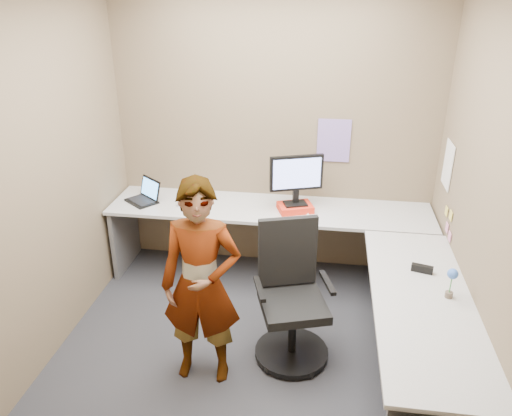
% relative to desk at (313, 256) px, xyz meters
% --- Properties ---
extents(ground, '(3.00, 3.00, 0.00)m').
position_rel_desk_xyz_m(ground, '(-0.44, -0.39, -0.59)').
color(ground, '#232428').
rests_on(ground, ground).
extents(wall_back, '(3.00, 0.00, 3.00)m').
position_rel_desk_xyz_m(wall_back, '(-0.44, 0.91, 0.76)').
color(wall_back, brown).
rests_on(wall_back, ground).
extents(wall_right, '(0.00, 2.70, 2.70)m').
position_rel_desk_xyz_m(wall_right, '(1.06, -0.39, 0.76)').
color(wall_right, brown).
rests_on(wall_right, ground).
extents(wall_left, '(0.00, 2.70, 2.70)m').
position_rel_desk_xyz_m(wall_left, '(-1.94, -0.39, 0.76)').
color(wall_left, brown).
rests_on(wall_left, ground).
extents(desk, '(2.98, 2.58, 0.73)m').
position_rel_desk_xyz_m(desk, '(0.00, 0.00, 0.00)').
color(desk, '#ACACAC').
rests_on(desk, ground).
extents(paper_ream, '(0.36, 0.31, 0.06)m').
position_rel_desk_xyz_m(paper_ream, '(-0.20, 0.56, 0.17)').
color(paper_ream, red).
rests_on(paper_ream, desk).
extents(monitor, '(0.47, 0.22, 0.46)m').
position_rel_desk_xyz_m(monitor, '(-0.20, 0.58, 0.47)').
color(monitor, black).
rests_on(monitor, paper_ream).
extents(laptop, '(0.38, 0.37, 0.21)m').
position_rel_desk_xyz_m(laptop, '(-1.62, 0.57, 0.19)').
color(laptop, black).
rests_on(laptop, desk).
extents(trackball_mouse, '(0.12, 0.08, 0.07)m').
position_rel_desk_xyz_m(trackball_mouse, '(-1.22, 0.51, 0.17)').
color(trackball_mouse, '#B7B7BC').
rests_on(trackball_mouse, desk).
extents(origami, '(0.10, 0.10, 0.06)m').
position_rel_desk_xyz_m(origami, '(-0.07, 0.39, 0.17)').
color(origami, white).
rests_on(origami, desk).
extents(stapler, '(0.16, 0.08, 0.05)m').
position_rel_desk_xyz_m(stapler, '(0.78, -0.36, 0.17)').
color(stapler, black).
rests_on(stapler, desk).
extents(flower, '(0.07, 0.07, 0.22)m').
position_rel_desk_xyz_m(flower, '(0.91, -0.66, 0.28)').
color(flower, brown).
rests_on(flower, desk).
extents(calendar_purple, '(0.30, 0.01, 0.40)m').
position_rel_desk_xyz_m(calendar_purple, '(0.11, 0.90, 0.71)').
color(calendar_purple, '#846BB7').
rests_on(calendar_purple, wall_back).
extents(calendar_white, '(0.01, 0.28, 0.38)m').
position_rel_desk_xyz_m(calendar_white, '(1.05, 0.51, 0.66)').
color(calendar_white, white).
rests_on(calendar_white, wall_right).
extents(sticky_note_a, '(0.01, 0.07, 0.07)m').
position_rel_desk_xyz_m(sticky_note_a, '(1.05, 0.16, 0.36)').
color(sticky_note_a, '#F2E059').
rests_on(sticky_note_a, wall_right).
extents(sticky_note_b, '(0.01, 0.07, 0.07)m').
position_rel_desk_xyz_m(sticky_note_b, '(1.05, 0.21, 0.23)').
color(sticky_note_b, pink).
rests_on(sticky_note_b, wall_right).
extents(sticky_note_c, '(0.01, 0.07, 0.07)m').
position_rel_desk_xyz_m(sticky_note_c, '(1.05, 0.09, 0.21)').
color(sticky_note_c, pink).
rests_on(sticky_note_c, wall_right).
extents(sticky_note_d, '(0.01, 0.07, 0.07)m').
position_rel_desk_xyz_m(sticky_note_d, '(1.05, 0.31, 0.33)').
color(sticky_note_d, '#F2E059').
rests_on(sticky_note_d, wall_right).
extents(office_chair, '(0.61, 0.59, 1.06)m').
position_rel_desk_xyz_m(office_chair, '(-0.14, -0.48, -0.16)').
color(office_chair, black).
rests_on(office_chair, ground).
extents(person, '(0.57, 0.38, 1.52)m').
position_rel_desk_xyz_m(person, '(-0.73, -0.79, 0.17)').
color(person, '#999399').
rests_on(person, ground).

